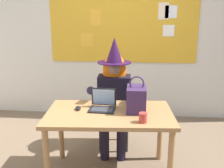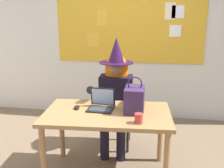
% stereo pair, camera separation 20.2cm
% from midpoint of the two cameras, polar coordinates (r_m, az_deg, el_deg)
% --- Properties ---
extents(wall_back_bulletin, '(5.74, 2.02, 2.94)m').
position_cam_midpoint_polar(wall_back_bulletin, '(4.39, 5.10, 11.69)').
color(wall_back_bulletin, silver).
rests_on(wall_back_bulletin, ground).
extents(desk_main, '(1.37, 0.87, 0.73)m').
position_cam_midpoint_polar(desk_main, '(2.79, 1.04, -7.93)').
color(desk_main, '#A37547').
rests_on(desk_main, ground).
extents(chair_at_desk, '(0.44, 0.44, 0.90)m').
position_cam_midpoint_polar(chair_at_desk, '(3.54, 2.62, -5.36)').
color(chair_at_desk, black).
rests_on(chair_at_desk, ground).
extents(person_costumed, '(0.61, 0.69, 1.46)m').
position_cam_midpoint_polar(person_costumed, '(3.33, 2.55, -1.39)').
color(person_costumed, black).
rests_on(person_costumed, ground).
extents(laptop, '(0.28, 0.25, 0.22)m').
position_cam_midpoint_polar(laptop, '(2.84, -0.31, -4.48)').
color(laptop, black).
rests_on(laptop, desk_main).
extents(computer_mouse, '(0.08, 0.11, 0.03)m').
position_cam_midpoint_polar(computer_mouse, '(2.86, -5.68, -5.09)').
color(computer_mouse, black).
rests_on(computer_mouse, desk_main).
extents(handbag, '(0.20, 0.30, 0.38)m').
position_cam_midpoint_polar(handbag, '(2.76, 7.04, -3.29)').
color(handbag, '#38234C').
rests_on(handbag, desk_main).
extents(coffee_mug, '(0.08, 0.08, 0.09)m').
position_cam_midpoint_polar(coffee_mug, '(2.50, 8.16, -7.46)').
color(coffee_mug, '#B23833').
rests_on(coffee_mug, desk_main).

